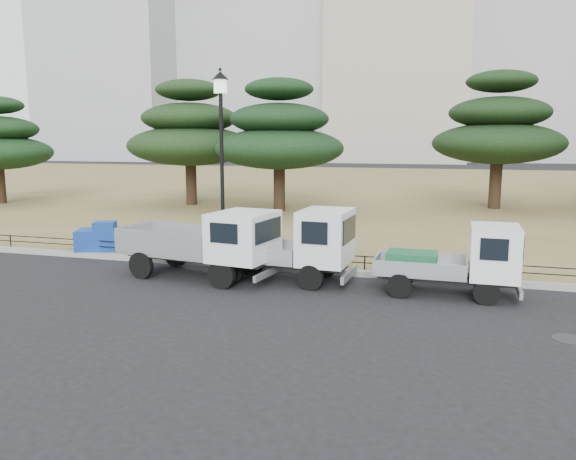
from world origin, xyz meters
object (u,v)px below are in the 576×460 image
(truck_large, at_px, (206,240))
(tarp_pile, at_px, (101,238))
(truck_kei_front, at_px, (292,245))
(street_lamp, at_px, (221,134))
(truck_kei_rear, at_px, (458,260))

(truck_large, height_order, tarp_pile, truck_large)
(truck_kei_front, height_order, street_lamp, street_lamp)
(truck_kei_front, distance_m, truck_kei_rear, 4.20)
(truck_large, relative_size, truck_kei_rear, 1.35)
(truck_kei_rear, distance_m, tarp_pile, 11.36)
(truck_kei_front, xyz_separation_m, street_lamp, (-2.55, 1.34, 2.91))
(truck_large, xyz_separation_m, street_lamp, (-0.23, 1.69, 2.84))
(truck_large, bearing_deg, truck_kei_rear, 9.33)
(street_lamp, relative_size, tarp_pile, 3.20)
(truck_kei_front, height_order, tarp_pile, truck_kei_front)
(truck_large, relative_size, tarp_pile, 2.60)
(truck_kei_rear, bearing_deg, tarp_pile, 171.27)
(truck_kei_rear, bearing_deg, truck_kei_front, 177.76)
(truck_kei_front, bearing_deg, tarp_pile, 169.75)
(truck_large, distance_m, truck_kei_front, 2.35)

